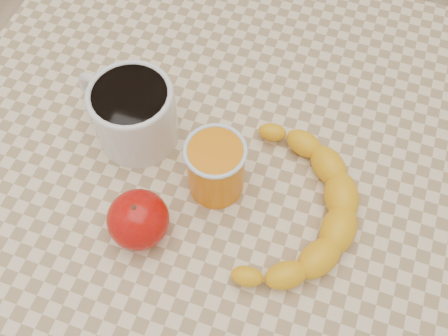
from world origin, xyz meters
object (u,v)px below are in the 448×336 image
(table, at_px, (224,205))
(orange_juice_glass, at_px, (216,167))
(coffee_mug, at_px, (132,112))
(apple, at_px, (138,219))
(banana, at_px, (293,207))

(table, distance_m, orange_juice_glass, 0.13)
(orange_juice_glass, bearing_deg, coffee_mug, 162.80)
(apple, relative_size, banana, 0.29)
(orange_juice_glass, bearing_deg, apple, -125.63)
(table, distance_m, banana, 0.14)
(coffee_mug, distance_m, orange_juice_glass, 0.13)
(table, height_order, coffee_mug, coffee_mug)
(apple, bearing_deg, orange_juice_glass, 54.37)
(coffee_mug, height_order, banana, coffee_mug)
(coffee_mug, bearing_deg, banana, -11.87)
(orange_juice_glass, distance_m, apple, 0.11)
(apple, bearing_deg, coffee_mug, 116.16)
(coffee_mug, relative_size, banana, 0.59)
(coffee_mug, relative_size, apple, 2.02)
(table, bearing_deg, orange_juice_glass, -107.77)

